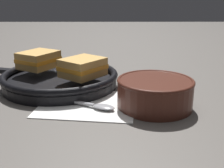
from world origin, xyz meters
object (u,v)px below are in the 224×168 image
Objects in this scene: skillet at (59,79)px; spoon at (95,105)px; sandwich_near_left at (82,67)px; soup_bowl at (155,91)px; sandwich_near_right at (38,60)px.

spoon is at bearing -56.79° from skillet.
sandwich_near_left is at bearing 131.96° from spoon.
soup_bowl is 0.28m from skillet.
soup_bowl is 0.14m from spoon.
sandwich_near_left and sandwich_near_right have the same top height.
sandwich_near_right reaches higher than spoon.
sandwich_near_left is (-0.17, 0.10, 0.03)m from soup_bowl.
sandwich_near_right reaches higher than soup_bowl.
skillet is 0.09m from sandwich_near_left.
sandwich_near_left is 1.01× the size of sandwich_near_right.
skillet is at bearing -33.81° from sandwich_near_right.
spoon is (-0.13, -0.01, -0.03)m from soup_bowl.
sandwich_near_left is (0.07, -0.04, 0.04)m from skillet.
skillet is at bearing 147.06° from sandwich_near_left.
sandwich_near_left is at bearing -32.94° from skillet.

